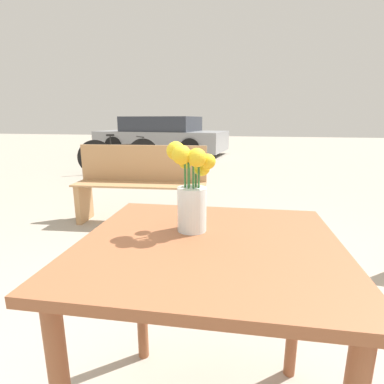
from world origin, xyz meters
TOP-DOWN VIEW (x-y plane):
  - table_front at (0.00, 0.00)m, footprint 0.84×0.79m
  - flower_vase at (-0.07, 0.07)m, footprint 0.16×0.14m
  - bench_middle at (-1.08, 2.21)m, footprint 1.46×0.49m
  - bicycle at (-2.72, 5.17)m, footprint 1.38×1.14m
  - parked_car at (-2.87, 8.72)m, footprint 4.27×2.30m

SIDE VIEW (x-z plane):
  - bicycle at x=-2.72m, z-range -0.04..0.79m
  - bench_middle at x=-1.08m, z-range 0.03..0.88m
  - parked_car at x=-2.87m, z-range -0.02..1.19m
  - table_front at x=0.00m, z-range 0.26..1.01m
  - flower_vase at x=-0.07m, z-range 0.74..1.04m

